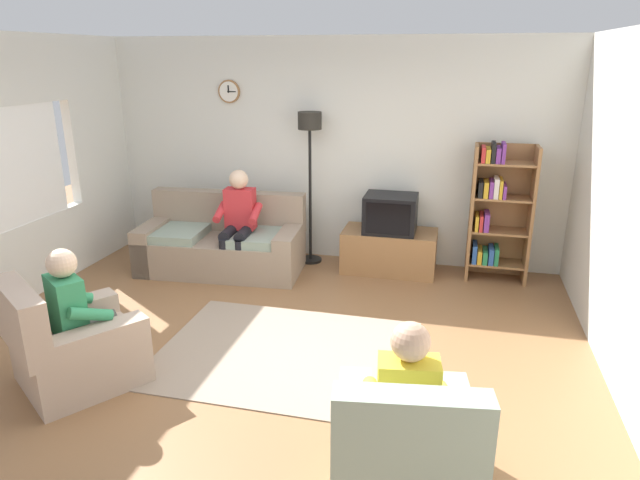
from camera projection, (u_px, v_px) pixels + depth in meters
name	position (u px, v px, depth m)	size (l,w,h in m)	color
ground_plane	(263.00, 354.00, 4.86)	(12.00, 12.00, 0.00)	#8C603D
back_wall_assembly	(331.00, 151.00, 6.89)	(6.20, 0.17, 2.70)	silver
couch	(222.00, 245.00, 6.70)	(1.96, 1.02, 0.90)	gray
tv_stand	(389.00, 251.00, 6.68)	(1.10, 0.56, 0.50)	olive
tv	(390.00, 213.00, 6.51)	(0.60, 0.49, 0.44)	black
bookshelf	(496.00, 210.00, 6.30)	(0.68, 0.36, 1.58)	olive
floor_lamp	(310.00, 146.00, 6.62)	(0.28, 0.28, 1.85)	black
armchair_near_window	(74.00, 349.00, 4.37)	(1.16, 1.18, 0.90)	tan
armchair_near_bookshelf	(404.00, 453.00, 3.23)	(0.92, 0.99, 0.90)	gray
area_rug	(287.00, 353.00, 4.87)	(2.20, 1.70, 0.01)	gray
person_on_couch	(238.00, 218.00, 6.41)	(0.53, 0.56, 1.24)	red
person_in_left_armchair	(81.00, 310.00, 4.32)	(0.61, 0.64, 1.12)	#338C59
person_in_right_armchair	(406.00, 397.00, 3.22)	(0.55, 0.58, 1.12)	yellow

